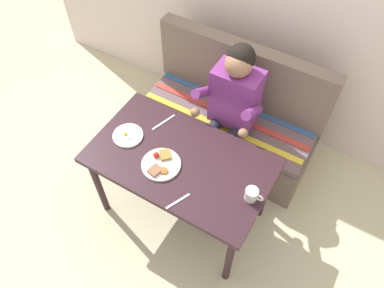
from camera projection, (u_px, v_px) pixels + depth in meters
name	position (u px, v px, depth m)	size (l,w,h in m)	color
ground_plane	(183.00, 210.00, 3.01)	(8.00, 8.00, 0.00)	beige
table	(181.00, 166.00, 2.50)	(1.20, 0.70, 0.73)	#2D1820
couch	(229.00, 122.00, 3.15)	(1.44, 0.56, 1.00)	#715F53
person	(231.00, 104.00, 2.71)	(0.45, 0.61, 1.21)	#7B3181
plate_breakfast	(161.00, 164.00, 2.39)	(0.26, 0.26, 0.05)	white
plate_eggs	(128.00, 135.00, 2.54)	(0.21, 0.21, 0.04)	white
coffee_mug	(252.00, 194.00, 2.22)	(0.12, 0.08, 0.09)	white
fork	(178.00, 201.00, 2.24)	(0.01, 0.17, 0.01)	silver
knife	(164.00, 122.00, 2.62)	(0.01, 0.20, 0.01)	silver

